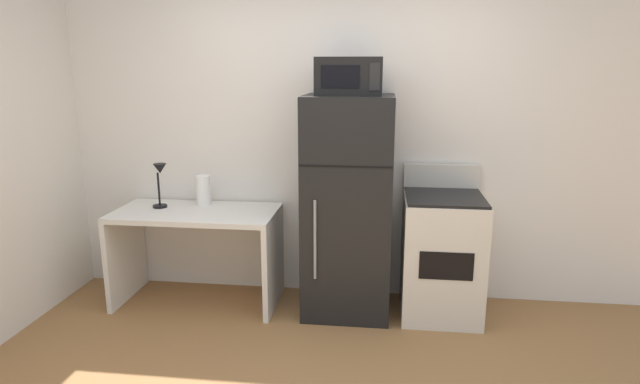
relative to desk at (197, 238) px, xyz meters
The scene contains 7 objects.
wall_back_white 1.36m from the desk, 20.15° to the left, with size 5.00×0.10×2.60m, color silver.
desk is the anchor object (origin of this frame).
desk_lamp 0.55m from the desk, behind, with size 0.14×0.12×0.35m.
paper_towel_roll 0.38m from the desk, 86.91° to the left, with size 0.11×0.11×0.24m, color white.
refrigerator 1.21m from the desk, ahead, with size 0.64×0.63×1.63m.
microwave 1.70m from the desk, ahead, with size 0.46×0.35×0.26m.
oven_range 1.88m from the desk, ahead, with size 0.58×0.61×1.10m.
Camera 1 is at (0.38, -2.45, 1.83)m, focal length 29.58 mm.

